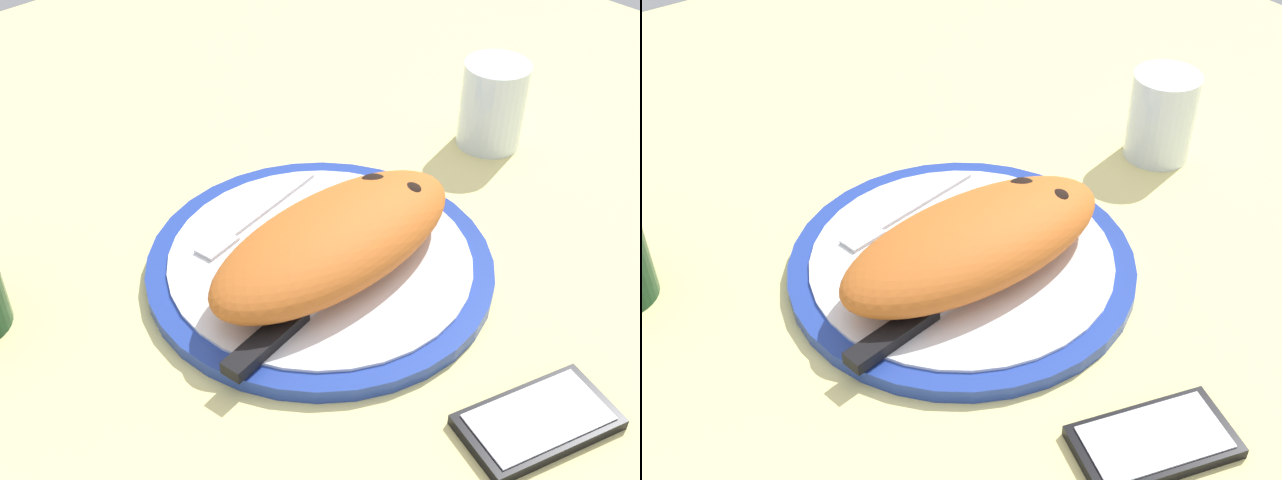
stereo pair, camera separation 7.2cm
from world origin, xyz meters
TOP-DOWN VIEW (x-y plane):
  - ground_plane at (0.00, 0.00)cm, footprint 150.00×150.00cm
  - plate at (0.00, 0.00)cm, footprint 32.45×32.45cm
  - calzone at (-0.53, 1.95)cm, footprint 27.41×12.06cm
  - fork at (1.36, -8.57)cm, footprint 16.69×4.22cm
  - knife at (8.09, 4.72)cm, footprint 22.22×5.04cm
  - smartphone at (0.69, 24.93)cm, footprint 13.60×10.03cm
  - water_glass at (-29.49, -2.77)cm, footprint 7.29×7.29cm

SIDE VIEW (x-z plane):
  - ground_plane at x=0.00cm, z-range -3.00..0.00cm
  - smartphone at x=0.69cm, z-range -0.02..1.14cm
  - plate at x=0.00cm, z-range -0.03..1.67cm
  - fork at x=1.36cm, z-range 1.70..2.10cm
  - knife at x=8.09cm, z-range 1.59..2.79cm
  - water_glass at x=-29.49cm, z-range -0.70..9.21cm
  - calzone at x=-0.53cm, z-range 1.71..7.78cm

